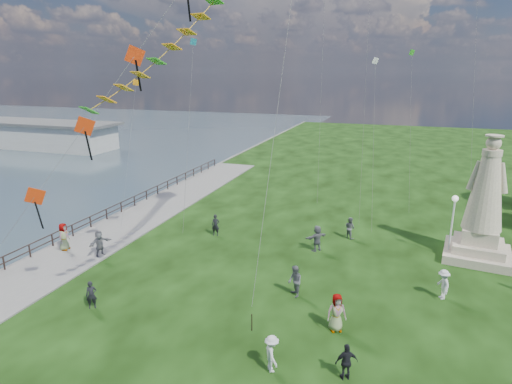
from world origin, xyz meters
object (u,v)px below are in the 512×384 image
at_px(lamppost, 453,213).
at_px(person_4, 337,313).
at_px(person_6, 216,225).
at_px(person_8, 443,284).
at_px(person_7, 350,228).
at_px(person_11, 317,238).
at_px(person_2, 272,354).
at_px(person_1, 295,281).
at_px(person_10, 64,238).
at_px(statue, 483,214).
at_px(person_0, 91,295).
at_px(pier_pavilion, 35,134).
at_px(person_3, 347,362).
at_px(person_5, 100,245).

relative_size(lamppost, person_4, 2.27).
height_order(person_6, person_8, person_8).
bearing_deg(lamppost, person_7, 168.57).
bearing_deg(person_7, person_11, 94.14).
xyz_separation_m(person_2, person_11, (-0.63, 12.91, 0.11)).
distance_m(person_2, person_8, 11.26).
distance_m(lamppost, person_1, 12.13).
xyz_separation_m(lamppost, person_2, (-7.95, -14.65, -2.32)).
bearing_deg(person_10, statue, -81.97).
bearing_deg(statue, person_0, -138.72).
xyz_separation_m(pier_pavilion, person_2, (54.23, -41.43, -1.02)).
bearing_deg(person_3, pier_pavilion, -61.94).
xyz_separation_m(person_2, person_6, (-8.48, 13.26, 0.01)).
distance_m(person_0, person_8, 18.95).
distance_m(pier_pavilion, person_1, 64.13).
distance_m(person_3, person_4, 3.41).
bearing_deg(pier_pavilion, person_6, -31.62).
bearing_deg(statue, person_7, -178.08).
height_order(lamppost, person_11, lamppost).
relative_size(person_1, person_7, 1.10).
distance_m(person_0, person_7, 18.50).
xyz_separation_m(pier_pavilion, person_3, (57.24, -40.93, -1.04)).
relative_size(person_0, person_4, 0.79).
relative_size(pier_pavilion, statue, 3.62).
relative_size(person_5, person_8, 1.04).
bearing_deg(statue, person_5, -154.05).
bearing_deg(person_8, person_10, -105.80).
height_order(person_0, person_4, person_4).
distance_m(person_4, person_5, 16.68).
relative_size(person_0, person_11, 0.81).
distance_m(person_3, person_8, 9.18).
xyz_separation_m(person_5, person_10, (-2.99, 0.03, 0.08)).
height_order(pier_pavilion, lamppost, lamppost).
bearing_deg(person_0, person_7, 15.09).
relative_size(person_2, person_5, 0.92).
bearing_deg(person_2, person_3, -114.73).
bearing_deg(statue, person_1, -131.94).
bearing_deg(person_2, person_8, -73.69).
relative_size(person_4, person_5, 1.08).
distance_m(person_2, person_4, 4.33).
xyz_separation_m(person_1, person_6, (-7.90, 6.95, -0.08)).
distance_m(person_3, person_10, 21.32).
bearing_deg(person_8, person_3, -46.25).
height_order(person_4, person_11, person_4).
bearing_deg(person_6, person_11, -12.32).
bearing_deg(person_8, pier_pavilion, -137.36).
bearing_deg(person_6, person_8, -26.05).
height_order(lamppost, person_2, lamppost).
relative_size(lamppost, person_6, 2.63).
distance_m(person_3, person_5, 18.49).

